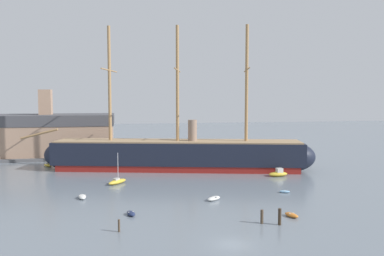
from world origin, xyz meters
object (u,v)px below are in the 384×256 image
(dinghy_foreground_right, at_px, (292,215))
(dinghy_mid_right, at_px, (285,192))
(dinghy_near_centre, at_px, (214,198))
(dinghy_distant_centre, at_px, (166,157))
(dockside_warehouse_left, at_px, (42,136))
(mooring_piling_left_pair, at_px, (280,217))
(dinghy_foreground_left, at_px, (131,213))
(mooring_piling_right_pair, at_px, (262,217))
(tall_ship, at_px, (178,154))
(sailboat_alongside_bow, at_px, (117,181))
(motorboat_alongside_stern, at_px, (278,173))
(mooring_piling_nearest, at_px, (119,226))
(motorboat_far_left, at_px, (48,165))
(dinghy_far_right, at_px, (282,161))
(dinghy_mid_left, at_px, (82,197))

(dinghy_foreground_right, distance_m, dinghy_mid_right, 14.08)
(dinghy_near_centre, height_order, dinghy_distant_centre, dinghy_near_centre)
(dockside_warehouse_left, bearing_deg, mooring_piling_left_pair, -57.75)
(dinghy_foreground_left, bearing_deg, mooring_piling_right_pair, -21.69)
(tall_ship, height_order, dinghy_near_centre, tall_ship)
(dinghy_distant_centre, xyz_separation_m, mooring_piling_left_pair, (8.41, -57.56, 0.79))
(dinghy_foreground_right, xyz_separation_m, sailboat_alongside_bow, (-23.97, 25.50, 0.22))
(tall_ship, relative_size, motorboat_alongside_stern, 15.69)
(dinghy_distant_centre, xyz_separation_m, mooring_piling_nearest, (-12.17, -56.62, 0.49))
(dinghy_near_centre, height_order, motorboat_alongside_stern, motorboat_alongside_stern)
(motorboat_alongside_stern, bearing_deg, dockside_warehouse_left, 146.22)
(sailboat_alongside_bow, relative_size, mooring_piling_nearest, 3.78)
(sailboat_alongside_bow, distance_m, mooring_piling_nearest, 27.51)
(tall_ship, xyz_separation_m, dinghy_mid_right, (15.21, -24.71, -3.30))
(dinghy_foreground_left, relative_size, dinghy_mid_right, 1.26)
(dinghy_mid_right, distance_m, dinghy_distant_centre, 44.33)
(tall_ship, xyz_separation_m, dinghy_foreground_right, (10.56, -38.00, -3.24))
(motorboat_alongside_stern, bearing_deg, sailboat_alongside_bow, -177.61)
(dinghy_foreground_right, xyz_separation_m, dinghy_near_centre, (-8.59, 10.53, 0.04))
(dinghy_distant_centre, bearing_deg, mooring_piling_left_pair, -81.69)
(mooring_piling_nearest, bearing_deg, mooring_piling_left_pair, -2.62)
(dinghy_mid_right, bearing_deg, mooring_piling_nearest, -151.52)
(dockside_warehouse_left, bearing_deg, motorboat_alongside_stern, -33.78)
(mooring_piling_right_pair, xyz_separation_m, dockside_warehouse_left, (-39.26, 64.56, 4.95))
(dinghy_near_centre, distance_m, motorboat_far_left, 48.72)
(dinghy_far_right, distance_m, mooring_piling_left_pair, 51.48)
(mooring_piling_left_pair, bearing_deg, dinghy_foreground_right, 44.75)
(motorboat_alongside_stern, height_order, dinghy_far_right, motorboat_alongside_stern)
(dockside_warehouse_left, bearing_deg, mooring_piling_nearest, -72.17)
(dinghy_foreground_left, distance_m, mooring_piling_right_pair, 18.17)
(motorboat_alongside_stern, distance_m, dinghy_far_right, 19.34)
(dinghy_mid_right, bearing_deg, motorboat_alongside_stern, 72.15)
(tall_ship, height_order, dinghy_distant_centre, tall_ship)
(tall_ship, relative_size, motorboat_far_left, 21.54)
(dinghy_foreground_left, distance_m, dinghy_mid_right, 27.93)
(dinghy_far_right, xyz_separation_m, mooring_piling_left_pair, (-20.16, -47.36, 0.87))
(motorboat_far_left, bearing_deg, mooring_piling_nearest, -71.32)
(dinghy_mid_left, relative_size, dinghy_distant_centre, 1.13)
(tall_ship, distance_m, dinghy_mid_right, 29.20)
(dinghy_mid_left, relative_size, mooring_piling_right_pair, 1.55)
(dinghy_near_centre, distance_m, mooring_piling_nearest, 19.52)
(dinghy_near_centre, xyz_separation_m, dinghy_far_right, (25.78, 33.89, -0.11))
(tall_ship, xyz_separation_m, mooring_piling_left_pair, (7.59, -40.95, -2.44))
(motorboat_far_left, distance_m, mooring_piling_right_pair, 60.79)
(tall_ship, distance_m, dinghy_mid_left, 29.71)
(dinghy_foreground_left, bearing_deg, dinghy_far_right, 45.43)
(mooring_piling_right_pair, bearing_deg, mooring_piling_left_pair, -24.37)
(tall_ship, bearing_deg, mooring_piling_nearest, -107.98)
(sailboat_alongside_bow, xyz_separation_m, dinghy_far_right, (41.16, 18.91, -0.28))
(tall_ship, xyz_separation_m, dinghy_mid_left, (-18.96, -22.66, -3.20))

